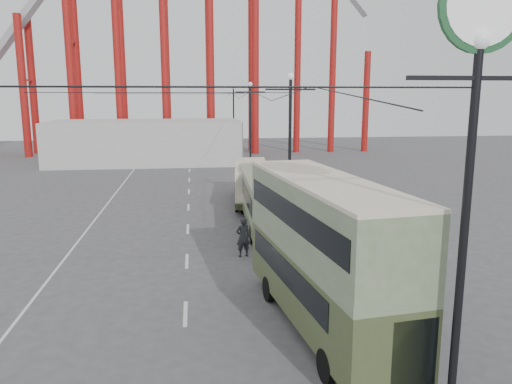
{
  "coord_description": "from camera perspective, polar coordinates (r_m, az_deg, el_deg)",
  "views": [
    {
      "loc": [
        -0.58,
        -13.43,
        7.93
      ],
      "look_at": [
        2.62,
        11.78,
        3.0
      ],
      "focal_mm": 35.0,
      "sensor_mm": 36.0,
      "label": 1
    }
  ],
  "objects": [
    {
      "name": "lamp_post_near",
      "position": [
        12.12,
        23.77,
        9.74
      ],
      "size": [
        3.2,
        0.44,
        10.8
      ],
      "color": "black",
      "rests_on": "ground"
    },
    {
      "name": "pedestrian",
      "position": [
        24.89,
        -1.5,
        -5.18
      ],
      "size": [
        0.84,
        0.67,
        2.01
      ],
      "primitive_type": "imported",
      "rotation": [
        0.0,
        0.0,
        3.44
      ],
      "color": "black",
      "rests_on": "ground"
    },
    {
      "name": "ground",
      "position": [
        15.61,
        -4.36,
        -19.59
      ],
      "size": [
        160.0,
        160.0,
        0.0
      ],
      "primitive_type": "plane",
      "color": "#464649",
      "rests_on": "ground"
    },
    {
      "name": "single_decker_cream",
      "position": [
        37.14,
        -0.55,
        1.2
      ],
      "size": [
        3.23,
        9.44,
        2.88
      ],
      "rotation": [
        0.0,
        0.0,
        -0.1
      ],
      "color": "beige",
      "rests_on": "ground"
    },
    {
      "name": "lamp_post_mid",
      "position": [
        32.19,
        3.88,
        5.16
      ],
      "size": [
        3.2,
        0.44,
        9.32
      ],
      "color": "black",
      "rests_on": "ground"
    },
    {
      "name": "road_markings",
      "position": [
        34.07,
        -7.52,
        -2.57
      ],
      "size": [
        12.52,
        120.0,
        0.01
      ],
      "color": "silver",
      "rests_on": "ground"
    },
    {
      "name": "double_decker_bus",
      "position": [
        16.97,
        7.72,
        -6.22
      ],
      "size": [
        3.7,
        10.01,
        5.25
      ],
      "rotation": [
        0.0,
        0.0,
        0.13
      ],
      "color": "#3E4826",
      "rests_on": "ground"
    },
    {
      "name": "single_decker_green",
      "position": [
        30.54,
        1.12,
        -0.63
      ],
      "size": [
        2.91,
        11.25,
        3.16
      ],
      "rotation": [
        0.0,
        0.0,
        -0.03
      ],
      "color": "#667656",
      "rests_on": "ground"
    },
    {
      "name": "lamp_post_distant",
      "position": [
        75.75,
        -2.57,
        8.51
      ],
      "size": [
        3.2,
        0.44,
        9.32
      ],
      "color": "black",
      "rests_on": "ground"
    },
    {
      "name": "fairground_shed",
      "position": [
        60.91,
        -12.37,
        5.61
      ],
      "size": [
        22.0,
        10.0,
        5.0
      ],
      "primitive_type": "cube",
      "color": "#ADAEA8",
      "rests_on": "ground"
    },
    {
      "name": "lamp_post_far",
      "position": [
        53.88,
        -0.64,
        7.52
      ],
      "size": [
        3.2,
        0.44,
        9.32
      ],
      "color": "black",
      "rests_on": "ground"
    }
  ]
}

